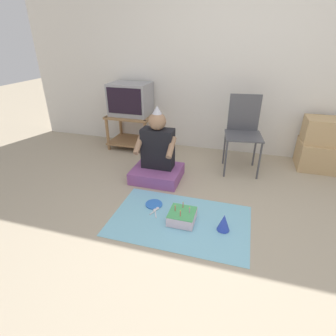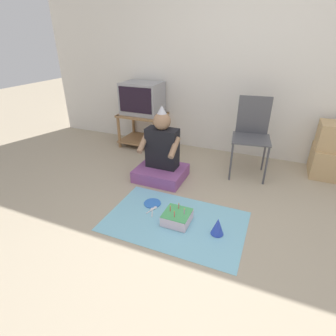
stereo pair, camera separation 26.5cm
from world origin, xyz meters
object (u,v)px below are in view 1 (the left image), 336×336
object	(u,v)px
person_seated	(157,158)
paper_plate	(154,204)
tv	(130,99)
party_hat_blue	(224,222)
birthday_cake	(182,216)
cardboard_box_stack	(320,146)
folding_chair	(243,128)

from	to	relation	value
person_seated	paper_plate	size ratio (longest dim) A/B	5.08
tv	person_seated	size ratio (longest dim) A/B	0.64
person_seated	party_hat_blue	size ratio (longest dim) A/B	5.44
birthday_cake	party_hat_blue	world-z (taller)	birthday_cake
cardboard_box_stack	birthday_cake	size ratio (longest dim) A/B	2.72
birthday_cake	person_seated	bearing A→B (deg)	123.32
tv	cardboard_box_stack	size ratio (longest dim) A/B	0.86
birthday_cake	tv	bearing A→B (deg)	126.21
cardboard_box_stack	tv	bearing A→B (deg)	179.69
paper_plate	birthday_cake	bearing A→B (deg)	-27.39
cardboard_box_stack	folding_chair	bearing A→B (deg)	-162.84
tv	cardboard_box_stack	world-z (taller)	tv
person_seated	party_hat_blue	bearing A→B (deg)	-40.96
paper_plate	person_seated	bearing A→B (deg)	104.48
folding_chair	paper_plate	xyz separation A→B (m)	(-0.78, -1.11, -0.53)
folding_chair	person_seated	bearing A→B (deg)	-148.96
cardboard_box_stack	paper_plate	size ratio (longest dim) A/B	3.81
tv	birthday_cake	size ratio (longest dim) A/B	2.33
tv	folding_chair	distance (m)	1.66
tv	person_seated	xyz separation A→B (m)	(0.69, -0.87, -0.46)
tv	folding_chair	size ratio (longest dim) A/B	0.61
party_hat_blue	person_seated	bearing A→B (deg)	139.04
folding_chair	person_seated	size ratio (longest dim) A/B	1.06
cardboard_box_stack	party_hat_blue	bearing A→B (deg)	-122.66
person_seated	birthday_cake	bearing A→B (deg)	-56.68
tv	paper_plate	distance (m)	1.80
tv	birthday_cake	world-z (taller)	tv
cardboard_box_stack	party_hat_blue	size ratio (longest dim) A/B	4.09
birthday_cake	paper_plate	world-z (taller)	birthday_cake
person_seated	tv	bearing A→B (deg)	128.49
party_hat_blue	paper_plate	xyz separation A→B (m)	(-0.72, 0.19, -0.08)
cardboard_box_stack	person_seated	xyz separation A→B (m)	(-1.89, -0.85, -0.04)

